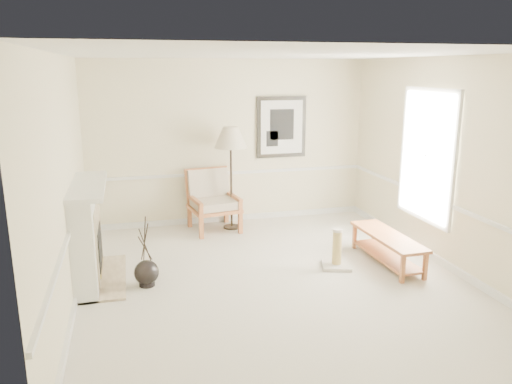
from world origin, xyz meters
TOP-DOWN VIEW (x-y plane):
  - ground at (0.00, 0.00)m, footprint 5.50×5.50m
  - room at (0.14, 0.08)m, footprint 5.04×5.54m
  - fireplace at (-2.34, 0.60)m, footprint 0.64×1.64m
  - floor_vase at (-1.63, 0.22)m, footprint 0.32×0.32m
  - armchair at (-0.41, 2.38)m, footprint 0.90×0.95m
  - floor_lamp at (-0.07, 2.31)m, footprint 0.71×0.71m
  - bench at (1.76, 0.15)m, footprint 0.48×1.50m
  - scratching_post at (0.99, 0.19)m, footprint 0.50×0.50m

SIDE VIEW (x-z plane):
  - ground at x=0.00m, z-range 0.00..0.00m
  - floor_vase at x=-1.63m, z-range -0.30..0.64m
  - scratching_post at x=0.99m, z-range -0.11..0.46m
  - bench at x=1.76m, z-range 0.07..0.50m
  - armchair at x=-0.41m, z-range 0.04..1.08m
  - fireplace at x=-2.34m, z-range -0.01..1.30m
  - floor_lamp at x=-0.07m, z-range 0.66..2.45m
  - room at x=0.14m, z-range 0.41..3.33m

